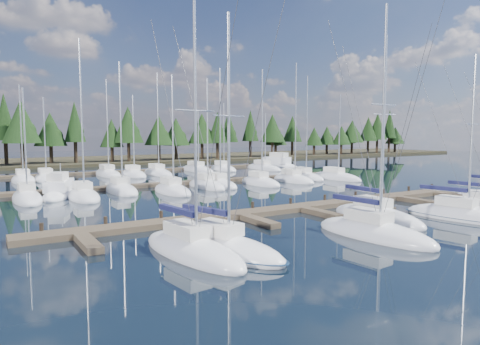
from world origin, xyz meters
TOP-DOWN VIEW (x-y plane):
  - ground at (0.00, 30.00)m, footprint 260.00×260.00m
  - far_shore at (0.00, 90.00)m, footprint 220.00×30.00m
  - main_dock at (0.00, 17.36)m, footprint 44.00×6.13m
  - back_docks at (0.00, 49.58)m, footprint 50.00×21.80m
  - front_sailboat_0 at (-13.60, 10.32)m, footprint 3.75×9.10m
  - front_sailboat_1 at (-11.99, 9.73)m, footprint 5.27×9.03m
  - front_sailboat_2 at (-2.07, 7.96)m, footprint 3.49×8.87m
  - front_sailboat_3 at (2.30, 11.50)m, footprint 2.90×8.74m
  - front_sailboat_4 at (8.09, 8.32)m, footprint 4.15×9.34m
  - back_sailboat_rows at (0.79, 44.90)m, footprint 42.72×32.33m
  - motor_yacht_left at (-16.22, 37.00)m, footprint 5.60×8.73m
  - motor_yacht_right at (26.08, 56.40)m, footprint 5.91×9.84m
  - tree_line at (-3.05, 80.23)m, footprint 185.35×11.62m

SIDE VIEW (x-z plane):
  - ground at x=0.00m, z-range 0.00..0.00m
  - back_docks at x=0.00m, z-range 0.00..0.40m
  - main_dock at x=0.00m, z-range -0.25..0.65m
  - back_sailboat_rows at x=0.79m, z-range -8.08..8.61m
  - front_sailboat_4 at x=8.09m, z-range -6.29..6.86m
  - front_sailboat_1 at x=-11.99m, z-range -6.51..7.08m
  - front_sailboat_0 at x=-13.60m, z-range -6.74..7.32m
  - front_sailboat_2 at x=-2.07m, z-range -7.23..7.83m
  - front_sailboat_3 at x=2.30m, z-range -6.92..7.51m
  - far_shore at x=0.00m, z-range 0.00..0.60m
  - motor_yacht_left at x=-16.22m, z-range -1.61..2.53m
  - motor_yacht_right at x=26.08m, z-range -1.82..2.85m
  - tree_line at x=-3.05m, z-range 0.58..14.15m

